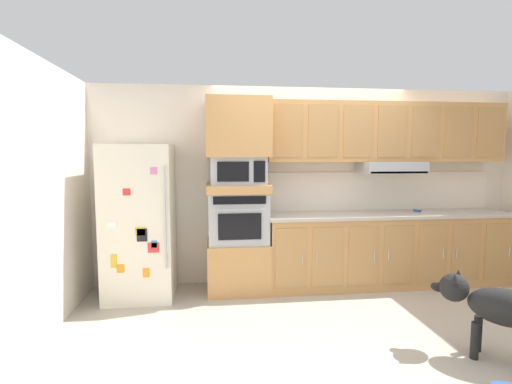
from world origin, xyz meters
name	(u,v)px	position (x,y,z in m)	size (l,w,h in m)	color
ground_plane	(333,311)	(0.00, 0.00, 0.00)	(9.60, 9.60, 0.00)	#B2A899
back_kitchen_wall	(308,185)	(0.00, 1.11, 1.25)	(6.20, 0.12, 2.50)	silver
side_panel_left	(48,197)	(-2.80, 0.00, 1.25)	(0.12, 7.10, 2.50)	silver
refrigerator	(140,222)	(-2.09, 0.68, 0.88)	(0.76, 0.73, 1.76)	silver
oven_base_cabinet	(238,266)	(-0.95, 0.75, 0.30)	(0.74, 0.62, 0.60)	tan
built_in_oven	(238,217)	(-0.95, 0.75, 0.90)	(0.70, 0.62, 0.60)	#A8AAAF
appliance_mid_shelf	(238,188)	(-0.95, 0.75, 1.25)	(0.74, 0.62, 0.10)	tan
microwave	(238,171)	(-0.95, 0.75, 1.46)	(0.64, 0.54, 0.32)	#A8AAAF
appliance_upper_cabinet	(238,128)	(-0.95, 0.75, 1.96)	(0.74, 0.62, 0.68)	tan
lower_cabinet_run	(387,250)	(0.94, 0.75, 0.44)	(3.05, 0.63, 0.88)	tan
countertop_slab	(388,214)	(0.94, 0.75, 0.90)	(3.09, 0.64, 0.04)	#BCB2A3
backsplash_panel	(378,191)	(0.94, 1.04, 1.17)	(3.09, 0.02, 0.50)	white
upper_cabinet_with_hood	(386,135)	(0.94, 0.87, 1.90)	(3.05, 0.48, 0.88)	tan
screwdriver	(418,210)	(1.37, 0.80, 0.93)	(0.16, 0.15, 0.03)	blue
dog	(494,306)	(0.97, -1.06, 0.45)	(0.75, 0.73, 0.67)	black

